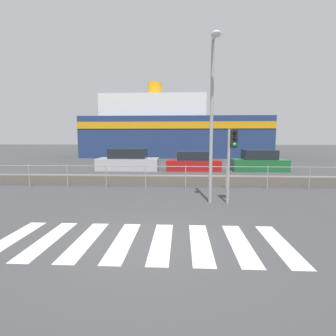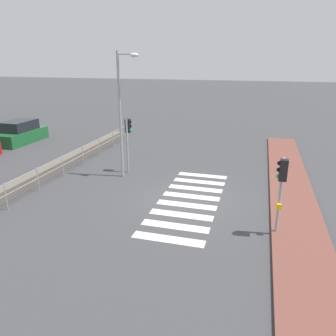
{
  "view_description": "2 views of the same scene",
  "coord_description": "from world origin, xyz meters",
  "px_view_note": "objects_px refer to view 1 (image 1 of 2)",
  "views": [
    {
      "loc": [
        0.75,
        -5.83,
        2.42
      ],
      "look_at": [
        0.35,
        2.0,
        1.5
      ],
      "focal_mm": 28.0,
      "sensor_mm": 36.0,
      "label": 1
    },
    {
      "loc": [
        -12.23,
        -2.51,
        5.52
      ],
      "look_at": [
        0.22,
        1.0,
        1.2
      ],
      "focal_mm": 35.0,
      "sensor_mm": 36.0,
      "label": 2
    }
  ],
  "objects_px": {
    "parked_car_silver": "(128,161)",
    "parked_car_green": "(259,162)",
    "parked_car_red": "(193,162)",
    "traffic_light_far": "(232,149)",
    "streetlamp": "(212,102)",
    "ferry_boat": "(171,131)"
  },
  "relations": [
    {
      "from": "traffic_light_far",
      "to": "parked_car_green",
      "type": "distance_m",
      "value": 10.44
    },
    {
      "from": "traffic_light_far",
      "to": "ferry_boat",
      "type": "distance_m",
      "value": 24.83
    },
    {
      "from": "streetlamp",
      "to": "ferry_boat",
      "type": "bearing_deg",
      "value": 95.47
    },
    {
      "from": "traffic_light_far",
      "to": "parked_car_silver",
      "type": "xyz_separation_m",
      "value": [
        -5.76,
        9.63,
        -1.32
      ]
    },
    {
      "from": "parked_car_silver",
      "to": "parked_car_green",
      "type": "bearing_deg",
      "value": 0.0
    },
    {
      "from": "parked_car_green",
      "to": "traffic_light_far",
      "type": "bearing_deg",
      "value": -111.55
    },
    {
      "from": "traffic_light_far",
      "to": "parked_car_silver",
      "type": "relative_size",
      "value": 0.61
    },
    {
      "from": "parked_car_silver",
      "to": "traffic_light_far",
      "type": "bearing_deg",
      "value": -59.09
    },
    {
      "from": "streetlamp",
      "to": "parked_car_green",
      "type": "relative_size",
      "value": 1.53
    },
    {
      "from": "traffic_light_far",
      "to": "parked_car_green",
      "type": "height_order",
      "value": "traffic_light_far"
    },
    {
      "from": "streetlamp",
      "to": "parked_car_silver",
      "type": "relative_size",
      "value": 1.31
    },
    {
      "from": "traffic_light_far",
      "to": "streetlamp",
      "type": "height_order",
      "value": "streetlamp"
    },
    {
      "from": "parked_car_red",
      "to": "parked_car_green",
      "type": "bearing_deg",
      "value": 0.0
    },
    {
      "from": "traffic_light_far",
      "to": "parked_car_red",
      "type": "bearing_deg",
      "value": 95.6
    },
    {
      "from": "streetlamp",
      "to": "ferry_boat",
      "type": "distance_m",
      "value": 24.87
    },
    {
      "from": "parked_car_red",
      "to": "traffic_light_far",
      "type": "bearing_deg",
      "value": -84.4
    },
    {
      "from": "traffic_light_far",
      "to": "streetlamp",
      "type": "xyz_separation_m",
      "value": [
        -0.75,
        -0.15,
        1.65
      ]
    },
    {
      "from": "ferry_boat",
      "to": "parked_car_red",
      "type": "bearing_deg",
      "value": -81.75
    },
    {
      "from": "ferry_boat",
      "to": "parked_car_red",
      "type": "distance_m",
      "value": 15.35
    },
    {
      "from": "streetlamp",
      "to": "parked_car_green",
      "type": "bearing_deg",
      "value": 65.06
    },
    {
      "from": "streetlamp",
      "to": "parked_car_green",
      "type": "height_order",
      "value": "streetlamp"
    },
    {
      "from": "parked_car_red",
      "to": "parked_car_green",
      "type": "height_order",
      "value": "parked_car_green"
    }
  ]
}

